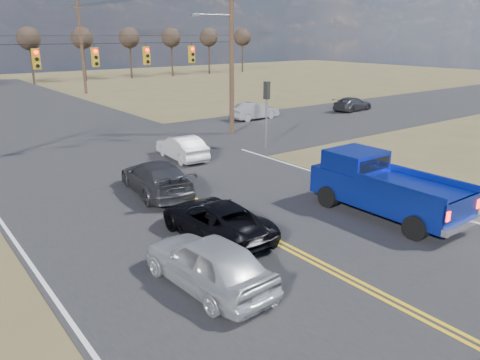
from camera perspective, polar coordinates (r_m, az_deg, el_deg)
ground at (r=13.45m, az=13.82°, el=-12.08°), size 160.00×160.00×0.00m
road_main at (r=20.59m, az=-8.08°, el=-1.18°), size 14.00×120.00×0.02m
road_cross at (r=27.61m, az=-16.26°, el=3.09°), size 120.00×12.00×0.02m
signal_gantry at (r=26.85m, az=-16.01°, el=13.70°), size 19.60×4.83×10.00m
utility_poles at (r=25.92m, az=-16.43°, el=13.92°), size 19.60×58.32×10.00m
treeline at (r=35.37m, az=-22.58°, el=14.86°), size 87.00×117.80×7.40m
pickup_truck at (r=18.11m, az=17.00°, el=-0.83°), size 2.37×5.90×2.21m
silver_suv at (r=12.59m, az=-3.92°, el=-9.94°), size 2.00×4.39×1.46m
black_suv at (r=15.51m, az=-2.98°, el=-4.84°), size 2.19×4.63×1.28m
white_car_queue at (r=25.42m, az=-7.12°, el=3.97°), size 1.67×4.03×1.30m
dgrey_car_queue at (r=20.02m, az=-10.16°, el=0.31°), size 2.66×5.13×1.42m
cross_car_east_near at (r=37.26m, az=1.80°, el=8.42°), size 1.46×4.07×1.34m
cross_car_east_far at (r=42.60m, az=13.54°, el=8.99°), size 2.09×4.29×1.20m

